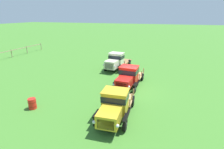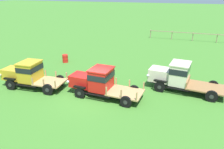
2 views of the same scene
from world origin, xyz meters
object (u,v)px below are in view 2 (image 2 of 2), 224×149
Objects in this scene: vintage_truck_foreground_near at (28,73)px; vintage_truck_midrow_center at (177,76)px; vintage_truck_second_in_line at (98,81)px; oil_drum_beside_row at (65,58)px.

vintage_truck_foreground_near is 11.44m from vintage_truck_midrow_center.
vintage_truck_second_in_line is at bearing 5.00° from vintage_truck_foreground_near.
vintage_truck_second_in_line is at bearing -42.60° from oil_drum_beside_row.
vintage_truck_second_in_line reaches higher than vintage_truck_foreground_near.
vintage_truck_second_in_line is (5.75, 0.50, -0.01)m from vintage_truck_foreground_near.
vintage_truck_midrow_center reaches higher than vintage_truck_second_in_line.
vintage_truck_midrow_center is (10.92, 3.41, 0.03)m from vintage_truck_foreground_near.
vintage_truck_second_in_line is 0.94× the size of vintage_truck_midrow_center.
vintage_truck_midrow_center is (5.17, 2.91, 0.03)m from vintage_truck_second_in_line.
vintage_truck_midrow_center is 7.02× the size of oil_drum_beside_row.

